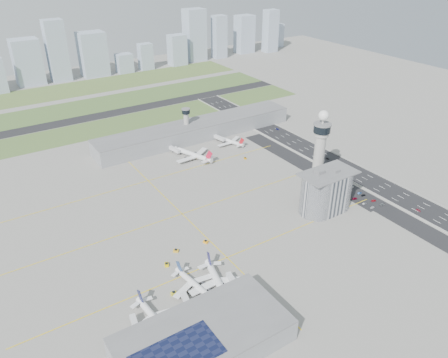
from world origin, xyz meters
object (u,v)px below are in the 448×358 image
secondary_tower (186,121)px  car_lot_9 (360,193)px  tug_3 (206,242)px  car_hw_4 (233,115)px  admin_building (326,191)px  jet_bridge_far_0 (170,149)px  car_lot_2 (355,198)px  airplane_far_b (229,139)px  jet_bridge_near_1 (191,313)px  tug_1 (167,264)px  control_tower (320,146)px  airplane_near_a (156,317)px  airplane_far_a (192,152)px  jet_bridge_near_2 (238,291)px  car_hw_2 (277,129)px  car_hw_0 (418,210)px  car_lot_1 (364,204)px  car_lot_6 (382,204)px  car_lot_10 (352,187)px  car_lot_7 (374,201)px  tug_5 (245,158)px  car_lot_8 (363,195)px  car_lot_0 (372,207)px  airplane_near_c (219,281)px  jet_bridge_near_0 (139,337)px  car_lot_5 (335,187)px  tug_0 (174,293)px  car_hw_1 (328,159)px  car_lot_4 (343,191)px  jet_bridge_far_1 (215,137)px  car_lot_11 (344,183)px  tug_4 (197,157)px  airplane_near_b (195,282)px

secondary_tower → car_lot_9: secondary_tower is taller
tug_3 → car_hw_4: size_ratio=0.96×
tug_3 → admin_building: bearing=148.5°
jet_bridge_far_0 → car_lot_2: (80.29, -156.62, -2.26)m
secondary_tower → car_hw_4: secondary_tower is taller
airplane_far_b → jet_bridge_near_1: bearing=124.6°
secondary_tower → tug_1: secondary_tower is taller
control_tower → airplane_near_a: size_ratio=1.72×
airplane_far_a → jet_bridge_near_2: bearing=139.7°
airplane_far_b → car_hw_2: size_ratio=8.46×
secondary_tower → car_lot_2: secondary_tower is taller
secondary_tower → car_hw_0: size_ratio=8.58×
airplane_far_a → car_lot_1: 158.26m
jet_bridge_near_2 → car_lot_2: (135.29, 36.38, -2.26)m
tug_3 → car_lot_6: bearing=142.7°
secondary_tower → car_lot_6: size_ratio=7.46×
airplane_far_b → car_lot_10: airplane_far_b is taller
airplane_far_b → car_lot_7: bearing=175.5°
tug_5 → car_lot_8: 111.73m
admin_building → car_lot_1: bearing=-20.9°
tug_5 → car_lot_0: tug_5 is taller
airplane_far_b → car_lot_9: (33.16, -137.87, -4.49)m
airplane_near_c → jet_bridge_near_0: airplane_near_c is taller
admin_building → jet_bridge_near_2: admin_building is taller
car_lot_6 → car_lot_8: bearing=3.4°
jet_bridge_far_0 → car_lot_5: bearing=20.5°
car_lot_2 → secondary_tower: bearing=24.2°
car_lot_2 → car_lot_0: bearing=-168.0°
car_hw_2 → car_lot_1: bearing=-108.0°
jet_bridge_near_1 → car_lot_8: (174.90, 36.21, -2.20)m
car_hw_0 → airplane_far_b: bearing=108.5°
jet_bridge_near_2 → car_lot_0: size_ratio=3.63×
tug_0 → airplane_near_a: bearing=-48.1°
airplane_near_a → car_hw_1: size_ratio=10.56×
control_tower → car_lot_4: (11.63, -19.20, -34.50)m
jet_bridge_far_1 → car_hw_1: size_ratio=3.93×
car_lot_1 → car_lot_4: size_ratio=1.16×
airplane_near_c → car_lot_10: size_ratio=9.52×
jet_bridge_far_0 → car_lot_11: 162.86m
tug_1 → admin_building: bearing=-159.8°
car_lot_8 → car_lot_9: car_lot_8 is taller
jet_bridge_near_0 → jet_bridge_far_1: 253.92m
car_lot_2 → car_hw_1: (33.21, 62.69, -0.00)m
airplane_far_a → jet_bridge_far_0: (-10.60, 24.03, -3.58)m
car_hw_4 → car_lot_10: bearing=-92.2°
car_lot_2 → car_lot_10: (11.28, 13.56, 0.04)m
jet_bridge_far_1 → tug_4: 45.16m
car_lot_9 → airplane_near_b: bearing=99.8°
airplane_near_c → car_lot_4: (142.95, 40.42, -5.47)m
airplane_near_b → tug_4: airplane_near_b is taller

